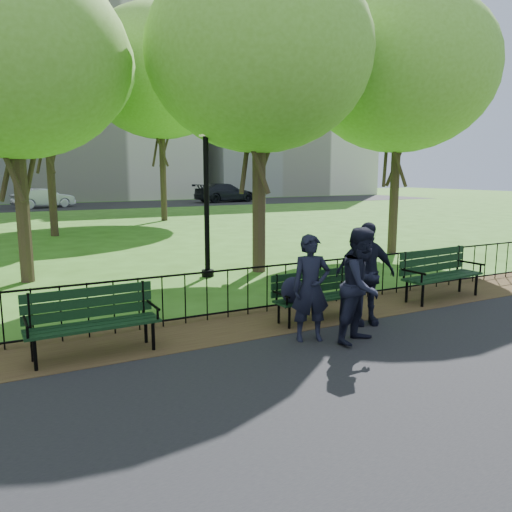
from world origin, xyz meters
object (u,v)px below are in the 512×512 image
tree_far_c (43,64)px  sedan_dark (225,193)px  tree_near_w (11,58)px  person_left (311,288)px  person_right (365,273)px  park_bench_right_a (439,269)px  lamppost (206,192)px  tree_far_e (160,73)px  person_mid (362,285)px  tree_near_e (259,55)px  tree_mid_e (400,71)px  sedan_silver (44,198)px  park_bench_main (304,290)px  park_bench_left_a (92,314)px

tree_far_c → sedan_dark: (16.02, 18.63, -5.96)m
tree_near_w → sedan_dark: bearing=57.6°
person_left → person_right: 1.33m
park_bench_right_a → sedan_dark: (10.10, 33.41, 0.19)m
lamppost → tree_far_e: 16.29m
lamppost → person_mid: lamppost is taller
tree_near_w → tree_near_e: bearing=-14.7°
tree_mid_e → person_left: size_ratio=4.96×
sedan_silver → sedan_dark: (14.90, 0.54, 0.11)m
tree_near_w → person_mid: 9.33m
park_bench_main → park_bench_right_a: 3.41m
tree_near_w → tree_near_e: size_ratio=0.94×
lamppost → park_bench_main: bearing=-90.2°
tree_near_e → sedan_silver: tree_near_e is taller
tree_mid_e → park_bench_right_a: bearing=-124.0°
tree_near_w → tree_mid_e: size_ratio=0.90×
park_bench_left_a → person_mid: bearing=-21.7°
park_bench_left_a → sedan_dark: sedan_dark is taller
tree_near_w → park_bench_left_a: bearing=-84.7°
tree_near_w → person_left: size_ratio=4.47×
park_bench_right_a → tree_far_c: (-5.92, 14.77, 6.15)m
sedan_silver → lamppost: bearing=164.8°
tree_far_c → tree_far_e: size_ratio=0.88×
park_bench_right_a → person_left: person_left is taller
park_bench_main → park_bench_right_a: size_ratio=0.83×
park_bench_main → tree_far_e: (3.53, 19.35, 7.11)m
lamppost → tree_mid_e: (6.79, 0.77, 3.57)m
park_bench_left_a → tree_mid_e: size_ratio=0.23×
tree_near_e → person_right: tree_near_e is taller
tree_far_e → tree_far_c: bearing=-143.9°
tree_near_w → tree_mid_e: 10.88m
tree_near_e → person_mid: size_ratio=4.43×
tree_near_w → person_left: 8.75m
tree_far_e → person_mid: bearing=-99.1°
park_bench_main → tree_near_e: bearing=69.4°
tree_far_e → sedan_dark: bearing=55.0°
tree_far_c → person_mid: size_ratio=5.51×
tree_near_w → lamppost: bearing=-19.7°
tree_far_c → person_mid: tree_far_c is taller
tree_far_e → park_bench_right_a: bearing=-90.4°
tree_near_w → sedan_dark: (17.55, 27.68, -4.29)m
park_bench_main → tree_near_e: 6.76m
park_bench_left_a → tree_mid_e: bearing=24.6°
person_mid → sedan_dark: 37.25m
park_bench_right_a → tree_near_e: (-1.93, 4.28, 4.82)m
tree_near_w → tree_near_e: 5.71m
tree_near_e → sedan_dark: (12.03, 29.13, -4.63)m
tree_far_e → person_mid: 21.92m
tree_far_c → tree_far_e: 7.53m
tree_mid_e → sedan_dark: tree_mid_e is taller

